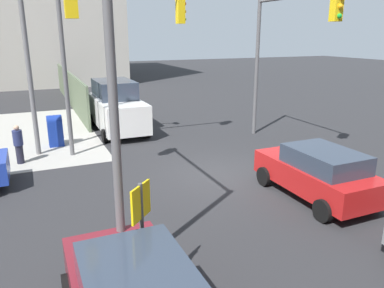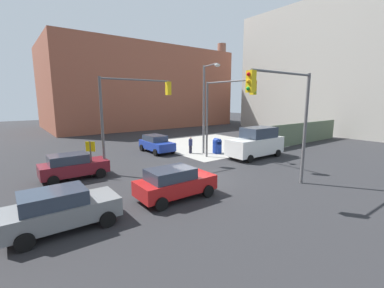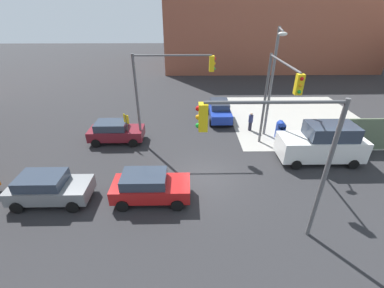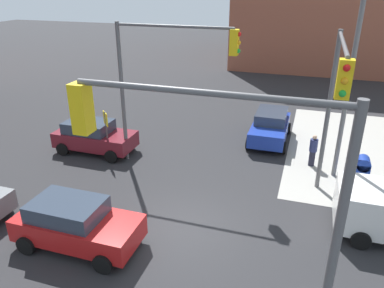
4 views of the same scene
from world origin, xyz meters
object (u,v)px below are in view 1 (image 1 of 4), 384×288
object	(u,v)px
mailbox_blue	(55,130)
traffic_signal_nw_corner	(91,47)
traffic_signal_ne_corner	(114,42)
hatchback_red	(317,172)
street_lamp_corner	(35,40)
van_white_delivery	(116,107)
traffic_signal_se_corner	(284,41)
pedestrian_crossing	(18,144)

from	to	relation	value
mailbox_blue	traffic_signal_nw_corner	bearing A→B (deg)	-176.67
traffic_signal_ne_corner	hatchback_red	size ratio (longest dim) A/B	1.59
traffic_signal_nw_corner	street_lamp_corner	size ratio (longest dim) A/B	0.81
traffic_signal_nw_corner	traffic_signal_ne_corner	xyz separation A→B (m)	(6.90, -2.03, -0.01)
mailbox_blue	van_white_delivery	size ratio (longest dim) A/B	0.26
traffic_signal_se_corner	pedestrian_crossing	bearing A→B (deg)	81.17
traffic_signal_se_corner	mailbox_blue	bearing A→B (deg)	68.68
van_white_delivery	pedestrian_crossing	xyz separation A→B (m)	(-3.66, 4.70, -0.48)
traffic_signal_ne_corner	pedestrian_crossing	xyz separation A→B (m)	(-0.30, 4.03, -3.82)
traffic_signal_se_corner	hatchback_red	distance (m)	7.15
traffic_signal_nw_corner	traffic_signal_ne_corner	bearing A→B (deg)	-16.38
hatchback_red	traffic_signal_ne_corner	bearing A→B (deg)	30.45
mailbox_blue	pedestrian_crossing	size ratio (longest dim) A/B	0.92
traffic_signal_nw_corner	street_lamp_corner	world-z (taller)	street_lamp_corner
hatchback_red	pedestrian_crossing	bearing A→B (deg)	49.51
traffic_signal_se_corner	street_lamp_corner	xyz separation A→B (m)	(2.63, 9.94, 0.08)
traffic_signal_ne_corner	hatchback_red	bearing A→B (deg)	-149.55
traffic_signal_ne_corner	pedestrian_crossing	distance (m)	5.56
street_lamp_corner	mailbox_blue	bearing A→B (deg)	-22.12
traffic_signal_ne_corner	mailbox_blue	size ratio (longest dim) A/B	4.55
street_lamp_corner	mailbox_blue	world-z (taller)	street_lamp_corner
hatchback_red	pedestrian_crossing	world-z (taller)	hatchback_red
traffic_signal_nw_corner	van_white_delivery	distance (m)	11.13
traffic_signal_nw_corner	street_lamp_corner	distance (m)	7.58
pedestrian_crossing	hatchback_red	bearing A→B (deg)	170.54
mailbox_blue	hatchback_red	world-z (taller)	hatchback_red
street_lamp_corner	van_white_delivery	distance (m)	5.70
hatchback_red	traffic_signal_nw_corner	bearing A→B (deg)	84.61
street_lamp_corner	van_white_delivery	xyz separation A→B (m)	(2.74, -3.64, -3.42)
street_lamp_corner	hatchback_red	size ratio (longest dim) A/B	1.95
traffic_signal_nw_corner	pedestrian_crossing	xyz separation A→B (m)	(6.60, 2.00, -3.83)
traffic_signal_nw_corner	hatchback_red	size ratio (longest dim) A/B	1.59
street_lamp_corner	traffic_signal_nw_corner	bearing A→B (deg)	-172.88
mailbox_blue	hatchback_red	xyz separation A→B (m)	(-9.21, -6.95, 0.08)
street_lamp_corner	pedestrian_crossing	size ratio (longest dim) A/B	5.15
traffic_signal_ne_corner	mailbox_blue	distance (m)	4.92
traffic_signal_ne_corner	traffic_signal_se_corner	bearing A→B (deg)	-106.07
traffic_signal_se_corner	van_white_delivery	distance (m)	8.92
street_lamp_corner	van_white_delivery	bearing A→B (deg)	-53.03
hatchback_red	mailbox_blue	bearing A→B (deg)	37.02
traffic_signal_se_corner	mailbox_blue	xyz separation A→B (m)	(3.71, 9.50, -3.86)
mailbox_blue	pedestrian_crossing	world-z (taller)	pedestrian_crossing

